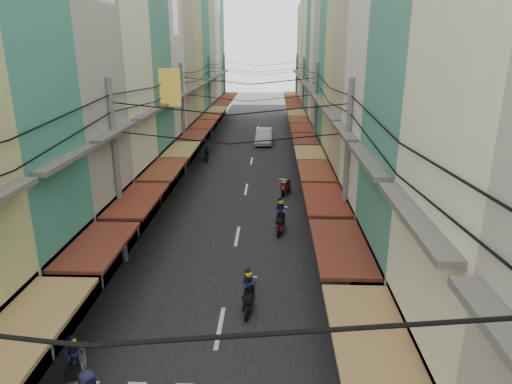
% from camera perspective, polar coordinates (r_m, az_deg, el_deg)
% --- Properties ---
extents(ground, '(160.00, 160.00, 0.00)m').
position_cam_1_polar(ground, '(18.37, -3.82, -13.06)').
color(ground, slate).
rests_on(ground, ground).
extents(road, '(10.00, 80.00, 0.02)m').
position_cam_1_polar(road, '(36.92, -0.70, 3.15)').
color(road, black).
rests_on(road, ground).
extents(sidewalk_left, '(3.00, 80.00, 0.06)m').
position_cam_1_polar(sidewalk_left, '(37.79, -10.61, 3.22)').
color(sidewalk_left, gray).
rests_on(sidewalk_left, ground).
extents(sidewalk_right, '(3.00, 80.00, 0.06)m').
position_cam_1_polar(sidewalk_right, '(37.18, 9.37, 3.04)').
color(sidewalk_right, gray).
rests_on(sidewalk_right, ground).
extents(building_row_left, '(7.80, 67.67, 23.70)m').
position_cam_1_polar(building_row_left, '(33.64, -15.38, 17.92)').
color(building_row_left, silver).
rests_on(building_row_left, ground).
extents(building_row_right, '(7.80, 68.98, 22.59)m').
position_cam_1_polar(building_row_right, '(32.68, 13.60, 17.42)').
color(building_row_right, teal).
rests_on(building_row_right, ground).
extents(utility_poles, '(10.20, 66.13, 8.20)m').
position_cam_1_polar(utility_poles, '(30.85, -1.21, 12.64)').
color(utility_poles, slate).
rests_on(utility_poles, ground).
extents(white_car, '(5.34, 2.17, 1.87)m').
position_cam_1_polar(white_car, '(45.76, 1.01, 6.05)').
color(white_car, '#BABABE').
rests_on(white_car, ground).
extents(bicycle, '(1.78, 1.22, 1.15)m').
position_cam_1_polar(bicycle, '(21.17, 13.82, -9.14)').
color(bicycle, black).
rests_on(bicycle, ground).
extents(moving_scooters, '(6.92, 28.78, 1.90)m').
position_cam_1_polar(moving_scooters, '(23.29, -2.63, -4.57)').
color(moving_scooters, black).
rests_on(moving_scooters, ground).
extents(parked_scooters, '(12.92, 13.02, 1.02)m').
position_cam_1_polar(parked_scooters, '(14.16, 14.88, -21.99)').
color(parked_scooters, black).
rests_on(parked_scooters, ground).
extents(pedestrians, '(14.33, 17.74, 2.23)m').
position_cam_1_polar(pedestrians, '(20.04, -15.43, -7.48)').
color(pedestrians, black).
rests_on(pedestrians, ground).
extents(market_umbrella, '(2.03, 2.03, 2.14)m').
position_cam_1_polar(market_umbrella, '(16.98, 20.82, -9.80)').
color(market_umbrella, '#B2B2B7').
rests_on(market_umbrella, ground).
extents(traffic_sign, '(0.10, 0.63, 2.89)m').
position_cam_1_polar(traffic_sign, '(17.93, 14.16, -6.84)').
color(traffic_sign, slate).
rests_on(traffic_sign, ground).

